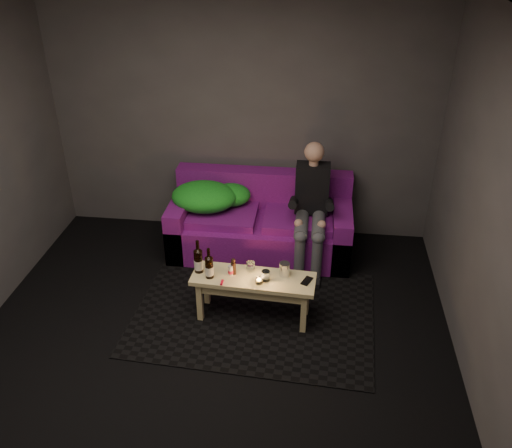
{
  "coord_description": "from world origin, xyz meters",
  "views": [
    {
      "loc": [
        0.77,
        -3.02,
        3.14
      ],
      "look_at": [
        0.25,
        1.38,
        0.55
      ],
      "focal_mm": 38.0,
      "sensor_mm": 36.0,
      "label": 1
    }
  ],
  "objects": [
    {
      "name": "tumbler_back",
      "position": [
        0.27,
        0.78,
        0.47
      ],
      "size": [
        0.09,
        0.09,
        0.09
      ],
      "primitive_type": "cylinder",
      "rotation": [
        0.0,
        0.0,
        -0.36
      ],
      "color": "white",
      "rests_on": "coffee_table"
    },
    {
      "name": "beer_bottle_b",
      "position": [
        -0.06,
        0.65,
        0.54
      ],
      "size": [
        0.07,
        0.07,
        0.29
      ],
      "color": "black",
      "rests_on": "coffee_table"
    },
    {
      "name": "tumbler_front",
      "position": [
        0.41,
        0.66,
        0.48
      ],
      "size": [
        0.08,
        0.08,
        0.09
      ],
      "primitive_type": "cylinder",
      "rotation": [
        0.0,
        0.0,
        -0.13
      ],
      "color": "white",
      "rests_on": "coffee_table"
    },
    {
      "name": "smartphone",
      "position": [
        0.76,
        0.68,
        0.43
      ],
      "size": [
        0.11,
        0.14,
        0.01
      ],
      "primitive_type": "cube",
      "rotation": [
        0.0,
        0.0,
        -0.4
      ],
      "color": "black",
      "rests_on": "coffee_table"
    },
    {
      "name": "red_lighter",
      "position": [
        0.05,
        0.58,
        0.44
      ],
      "size": [
        0.02,
        0.07,
        0.01
      ],
      "primitive_type": "cube",
      "rotation": [
        0.0,
        0.0,
        -0.02
      ],
      "color": "red",
      "rests_on": "coffee_table"
    },
    {
      "name": "person",
      "position": [
        0.76,
        1.67,
        0.63
      ],
      "size": [
        0.33,
        0.76,
        1.22
      ],
      "color": "black",
      "rests_on": "sofa"
    },
    {
      "name": "rug",
      "position": [
        0.31,
        0.74,
        0.0
      ],
      "size": [
        2.19,
        1.65,
        0.01
      ],
      "primitive_type": "cube",
      "rotation": [
        0.0,
        0.0,
        -0.06
      ],
      "color": "black",
      "rests_on": "floor"
    },
    {
      "name": "beer_bottle_a",
      "position": [
        -0.17,
        0.72,
        0.54
      ],
      "size": [
        0.08,
        0.08,
        0.31
      ],
      "color": "black",
      "rests_on": "coffee_table"
    },
    {
      "name": "coffee_table",
      "position": [
        0.31,
        0.69,
        0.35
      ],
      "size": [
        1.07,
        0.39,
        0.43
      ],
      "rotation": [
        0.0,
        0.0,
        -0.06
      ],
      "color": "#E1D083",
      "rests_on": "rug"
    },
    {
      "name": "pepper_mill",
      "position": [
        0.13,
        0.72,
        0.49
      ],
      "size": [
        0.05,
        0.05,
        0.12
      ],
      "primitive_type": "cylinder",
      "rotation": [
        0.0,
        0.0,
        0.19
      ],
      "color": "black",
      "rests_on": "coffee_table"
    },
    {
      "name": "steel_cup",
      "position": [
        0.56,
        0.75,
        0.49
      ],
      "size": [
        0.11,
        0.11,
        0.12
      ],
      "primitive_type": "cylinder",
      "rotation": [
        0.0,
        0.0,
        0.3
      ],
      "color": "silver",
      "rests_on": "coffee_table"
    },
    {
      "name": "salt_shaker",
      "position": [
        0.11,
        0.7,
        0.48
      ],
      "size": [
        0.05,
        0.05,
        0.09
      ],
      "primitive_type": "cylinder",
      "rotation": [
        0.0,
        0.0,
        0.26
      ],
      "color": "silver",
      "rests_on": "coffee_table"
    },
    {
      "name": "sofa",
      "position": [
        0.25,
        1.81,
        0.29
      ],
      "size": [
        1.84,
        0.83,
        0.79
      ],
      "color": "#620E6A",
      "rests_on": "floor"
    },
    {
      "name": "floor",
      "position": [
        0.0,
        0.0,
        0.0
      ],
      "size": [
        4.5,
        4.5,
        0.0
      ],
      "primitive_type": "plane",
      "color": "black",
      "rests_on": "ground"
    },
    {
      "name": "green_blanket",
      "position": [
        -0.29,
        1.81,
        0.59
      ],
      "size": [
        0.81,
        0.55,
        0.28
      ],
      "color": "#188520",
      "rests_on": "sofa"
    },
    {
      "name": "tealight",
      "position": [
        0.36,
        0.61,
        0.46
      ],
      "size": [
        0.07,
        0.07,
        0.05
      ],
      "color": "white",
      "rests_on": "coffee_table"
    },
    {
      "name": "room",
      "position": [
        0.0,
        0.47,
        1.64
      ],
      "size": [
        4.5,
        4.5,
        4.5
      ],
      "color": "silver",
      "rests_on": "ground"
    }
  ]
}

